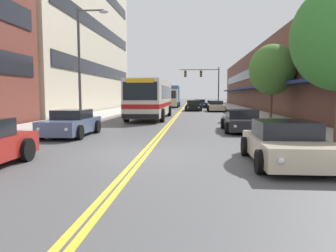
# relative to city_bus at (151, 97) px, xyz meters

# --- Properties ---
(ground_plane) EXTENTS (240.00, 240.00, 0.00)m
(ground_plane) POSITION_rel_city_bus_xyz_m (1.96, 20.40, -1.77)
(ground_plane) COLOR #4C4C4F
(sidewalk_left) EXTENTS (3.89, 106.00, 0.14)m
(sidewalk_left) POSITION_rel_city_bus_xyz_m (-5.48, 20.40, -1.70)
(sidewalk_left) COLOR #B2ADA5
(sidewalk_left) RESTS_ON ground_plane
(sidewalk_right) EXTENTS (3.89, 106.00, 0.14)m
(sidewalk_right) POSITION_rel_city_bus_xyz_m (9.41, 20.40, -1.70)
(sidewalk_right) COLOR #B2ADA5
(sidewalk_right) RESTS_ON ground_plane
(centre_line) EXTENTS (0.34, 106.00, 0.01)m
(centre_line) POSITION_rel_city_bus_xyz_m (1.96, 20.40, -1.77)
(centre_line) COLOR yellow
(centre_line) RESTS_ON ground_plane
(storefront_row_right) EXTENTS (9.10, 68.00, 8.16)m
(storefront_row_right) POSITION_rel_city_bus_xyz_m (15.58, 20.40, 2.31)
(storefront_row_right) COLOR brown
(storefront_row_right) RESTS_ON ground_plane
(city_bus) EXTENTS (2.94, 11.19, 3.13)m
(city_bus) POSITION_rel_city_bus_xyz_m (0.00, 0.00, 0.00)
(city_bus) COLOR silver
(city_bus) RESTS_ON ground_plane
(car_slate_blue_parked_left_near) EXTENTS (1.99, 4.36, 1.27)m
(car_slate_blue_parked_left_near) POSITION_rel_city_bus_xyz_m (-2.30, -12.08, -1.17)
(car_slate_blue_parked_left_near) COLOR #475675
(car_slate_blue_parked_left_near) RESTS_ON ground_plane
(car_white_parked_left_mid) EXTENTS (2.08, 4.51, 1.27)m
(car_white_parked_left_mid) POSITION_rel_city_bus_xyz_m (-2.29, 11.65, -1.18)
(car_white_parked_left_mid) COLOR white
(car_white_parked_left_mid) RESTS_ON ground_plane
(car_champagne_parked_right_foreground) EXTENTS (2.14, 4.15, 1.25)m
(car_champagne_parked_right_foreground) POSITION_rel_city_bus_xyz_m (6.27, -17.89, -1.19)
(car_champagne_parked_right_foreground) COLOR beige
(car_champagne_parked_right_foreground) RESTS_ON ground_plane
(car_beige_parked_right_mid) EXTENTS (2.10, 4.81, 1.27)m
(car_beige_parked_right_mid) POSITION_rel_city_bus_xyz_m (6.25, 12.43, -1.17)
(car_beige_parked_right_mid) COLOR #BCAD89
(car_beige_parked_right_mid) RESTS_ON ground_plane
(car_charcoal_parked_right_far) EXTENTS (2.06, 4.49, 1.18)m
(car_charcoal_parked_right_far) POSITION_rel_city_bus_xyz_m (6.25, -9.32, -1.22)
(car_charcoal_parked_right_far) COLOR #232328
(car_charcoal_parked_right_far) RESTS_ON ground_plane
(car_dark_grey_parked_right_end) EXTENTS (2.11, 4.60, 1.13)m
(car_dark_grey_parked_right_end) POSITION_rel_city_bus_xyz_m (6.41, 22.89, -1.23)
(car_dark_grey_parked_right_end) COLOR #38383D
(car_dark_grey_parked_right_end) RESTS_ON ground_plane
(car_navy_moving_lead) EXTENTS (2.16, 4.78, 1.25)m
(car_navy_moving_lead) POSITION_rel_city_bus_xyz_m (4.44, 24.68, -1.18)
(car_navy_moving_lead) COLOR #19234C
(car_navy_moving_lead) RESTS_ON ground_plane
(car_black_moving_second) EXTENTS (2.10, 4.40, 1.32)m
(car_black_moving_second) POSITION_rel_city_bus_xyz_m (3.52, 13.65, -1.17)
(car_black_moving_second) COLOR black
(car_black_moving_second) RESTS_ON ground_plane
(box_truck) EXTENTS (2.70, 7.69, 3.41)m
(box_truck) POSITION_rel_city_bus_xyz_m (-0.11, 24.79, -0.03)
(box_truck) COLOR beige
(box_truck) RESTS_ON ground_plane
(traffic_signal_mast) EXTENTS (5.86, 0.38, 6.02)m
(traffic_signal_mast) POSITION_rel_city_bus_xyz_m (5.12, 21.52, 2.52)
(traffic_signal_mast) COLOR #47474C
(traffic_signal_mast) RESTS_ON ground_plane
(street_lamp_left_near) EXTENTS (1.94, 0.28, 7.14)m
(street_lamp_left_near) POSITION_rel_city_bus_xyz_m (-3.07, -7.87, 2.49)
(street_lamp_left_near) COLOR #47474C
(street_lamp_left_near) RESTS_ON ground_plane
(street_tree_right_mid) EXTENTS (3.69, 3.69, 5.89)m
(street_tree_right_mid) POSITION_rel_city_bus_xyz_m (9.86, -0.24, 2.22)
(street_tree_right_mid) COLOR brown
(street_tree_right_mid) RESTS_ON sidewalk_right
(fire_hydrant) EXTENTS (0.36, 0.28, 0.78)m
(fire_hydrant) POSITION_rel_city_bus_xyz_m (7.91, -4.76, -1.25)
(fire_hydrant) COLOR yellow
(fire_hydrant) RESTS_ON sidewalk_right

